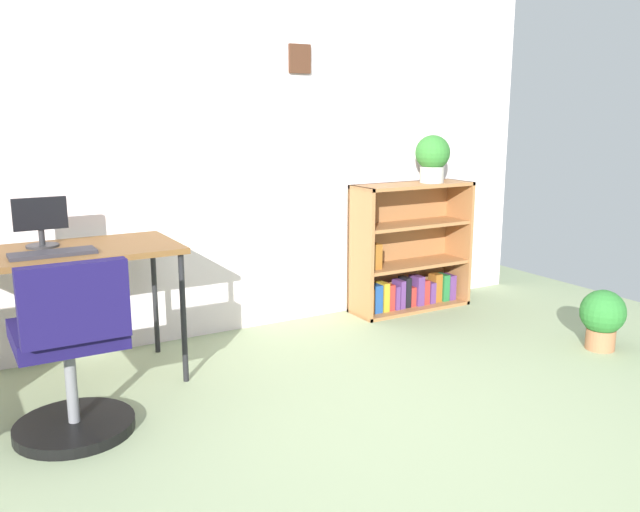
# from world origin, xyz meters

# --- Properties ---
(ground_plane) EXTENTS (6.24, 6.24, 0.00)m
(ground_plane) POSITION_xyz_m (0.00, 0.00, 0.00)
(ground_plane) COLOR #91A279
(wall_back) EXTENTS (5.20, 0.12, 2.48)m
(wall_back) POSITION_xyz_m (0.00, 2.15, 1.24)
(wall_back) COLOR silver
(wall_back) RESTS_ON ground_plane
(desk) EXTENTS (1.20, 0.59, 0.72)m
(desk) POSITION_xyz_m (-0.88, 1.69, 0.67)
(desk) COLOR brown
(desk) RESTS_ON ground_plane
(monitor) EXTENTS (0.26, 0.16, 0.26)m
(monitor) POSITION_xyz_m (-0.92, 1.80, 0.85)
(monitor) COLOR #262628
(monitor) RESTS_ON desk
(keyboard) EXTENTS (0.40, 0.14, 0.02)m
(keyboard) POSITION_xyz_m (-0.91, 1.57, 0.73)
(keyboard) COLOR #2A292F
(keyboard) RESTS_ON desk
(office_chair) EXTENTS (0.52, 0.55, 0.82)m
(office_chair) POSITION_xyz_m (-0.94, 1.07, 0.35)
(office_chair) COLOR black
(office_chair) RESTS_ON ground_plane
(bookshelf_low) EXTENTS (0.89, 0.30, 0.91)m
(bookshelf_low) POSITION_xyz_m (1.52, 1.95, 0.39)
(bookshelf_low) COLOR #A0693D
(bookshelf_low) RESTS_ON ground_plane
(potted_plant_on_shelf) EXTENTS (0.24, 0.24, 0.33)m
(potted_plant_on_shelf) POSITION_xyz_m (1.68, 1.90, 1.09)
(potted_plant_on_shelf) COLOR #B7B2A8
(potted_plant_on_shelf) RESTS_ON bookshelf_low
(potted_plant_floor) EXTENTS (0.27, 0.27, 0.36)m
(potted_plant_floor) POSITION_xyz_m (1.99, 0.66, 0.20)
(potted_plant_floor) COLOR #9E6642
(potted_plant_floor) RESTS_ON ground_plane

